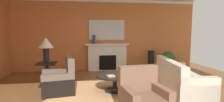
% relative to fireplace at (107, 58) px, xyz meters
% --- Properties ---
extents(ground_plane, '(9.61, 9.61, 0.00)m').
position_rel_fireplace_xyz_m(ground_plane, '(-0.13, -2.70, -0.54)').
color(ground_plane, brown).
extents(wall_fireplace, '(7.99, 0.12, 2.97)m').
position_rel_fireplace_xyz_m(wall_fireplace, '(-0.13, 0.21, 0.95)').
color(wall_fireplace, '#CC723D').
rests_on(wall_fireplace, ground_plane).
extents(crown_moulding, '(7.99, 0.08, 0.12)m').
position_rel_fireplace_xyz_m(crown_moulding, '(-0.13, 0.13, 2.36)').
color(crown_moulding, white).
extents(area_rug, '(3.49, 2.37, 0.01)m').
position_rel_fireplace_xyz_m(area_rug, '(-0.12, -2.73, -0.53)').
color(area_rug, tan).
rests_on(area_rug, ground_plane).
extents(fireplace, '(1.80, 0.35, 1.13)m').
position_rel_fireplace_xyz_m(fireplace, '(0.00, 0.00, 0.00)').
color(fireplace, white).
rests_on(fireplace, ground_plane).
extents(mantel_mirror, '(1.49, 0.04, 0.84)m').
position_rel_fireplace_xyz_m(mantel_mirror, '(-0.00, 0.12, 1.16)').
color(mantel_mirror, silver).
extents(sofa, '(1.17, 2.20, 0.85)m').
position_rel_fireplace_xyz_m(sofa, '(1.69, -2.92, -0.24)').
color(sofa, beige).
rests_on(sofa, ground_plane).
extents(armchair_near_window, '(0.93, 0.93, 0.95)m').
position_rel_fireplace_xyz_m(armchair_near_window, '(-1.60, -2.66, -0.23)').
color(armchair_near_window, brown).
rests_on(armchair_near_window, ground_plane).
extents(armchair_facing_fireplace, '(0.89, 0.89, 0.95)m').
position_rel_fireplace_xyz_m(armchair_facing_fireplace, '(0.17, -4.32, -0.23)').
color(armchair_facing_fireplace, brown).
rests_on(armchair_facing_fireplace, ground_plane).
extents(coffee_table, '(1.00, 1.00, 0.45)m').
position_rel_fireplace_xyz_m(coffee_table, '(-0.12, -2.73, -0.20)').
color(coffee_table, black).
rests_on(coffee_table, ground_plane).
extents(side_table, '(0.56, 0.56, 0.70)m').
position_rel_fireplace_xyz_m(side_table, '(-2.06, -1.91, -0.14)').
color(side_table, black).
rests_on(side_table, ground_plane).
extents(table_lamp, '(0.44, 0.44, 0.75)m').
position_rel_fireplace_xyz_m(table_lamp, '(-2.06, -1.91, 0.69)').
color(table_lamp, black).
rests_on(table_lamp, side_table).
extents(vase_mantel_left, '(0.13, 0.13, 0.37)m').
position_rel_fireplace_xyz_m(vase_mantel_left, '(-0.55, -0.05, 0.77)').
color(vase_mantel_left, navy).
rests_on(vase_mantel_left, fireplace).
extents(vase_tall_corner, '(0.27, 0.27, 0.84)m').
position_rel_fireplace_xyz_m(vase_tall_corner, '(1.81, -0.30, -0.12)').
color(vase_tall_corner, black).
rests_on(vase_tall_corner, ground_plane).
extents(book_red_cover, '(0.23, 0.22, 0.03)m').
position_rel_fireplace_xyz_m(book_red_cover, '(-0.26, -2.88, -0.07)').
color(book_red_cover, tan).
rests_on(book_red_cover, coffee_table).
extents(potted_plant, '(0.56, 0.56, 0.83)m').
position_rel_fireplace_xyz_m(potted_plant, '(2.41, -0.60, -0.04)').
color(potted_plant, '#BCB29E').
rests_on(potted_plant, ground_plane).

